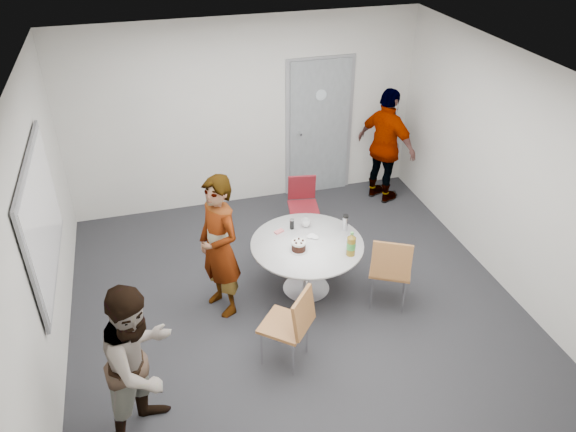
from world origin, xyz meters
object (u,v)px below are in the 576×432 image
object	(u,v)px
whiteboard	(42,218)
chair_near_left	(293,321)
door	(319,128)
chair_far	(303,200)
person_main	(219,247)
person_left	(140,363)
table	(309,250)
person_right	(386,146)
chair_near_right	(391,266)

from	to	relation	value
whiteboard	chair_near_left	world-z (taller)	whiteboard
door	whiteboard	xyz separation A→B (m)	(-3.56, -2.28, 0.42)
chair_far	person_main	bearing A→B (deg)	53.14
person_left	chair_near_left	bearing A→B (deg)	-33.49
chair_far	person_main	xyz separation A→B (m)	(-1.33, -1.27, 0.34)
whiteboard	chair_far	size ratio (longest dim) A/B	2.33
table	person_right	size ratio (longest dim) A/B	0.75
door	person_left	world-z (taller)	door
chair_near_left	chair_far	size ratio (longest dim) A/B	1.10
person_left	table	bearing A→B (deg)	-12.23
whiteboard	person_left	world-z (taller)	whiteboard
person_main	person_left	xyz separation A→B (m)	(-0.91, -1.41, -0.05)
chair_far	chair_near_right	bearing A→B (deg)	114.38
door	whiteboard	distance (m)	4.25
table	person_right	world-z (taller)	person_right
person_left	chair_far	bearing A→B (deg)	1.15
table	chair_near_right	size ratio (longest dim) A/B	1.37
door	person_right	xyz separation A→B (m)	(0.85, -0.53, -0.16)
chair_far	person_left	bearing A→B (deg)	59.58
whiteboard	table	size ratio (longest dim) A/B	1.48
table	person_left	world-z (taller)	person_left
person_main	person_left	size ratio (longest dim) A/B	1.06
table	person_right	xyz separation A→B (m)	(1.73, 1.78, 0.28)
chair_near_left	person_left	world-z (taller)	person_left
whiteboard	person_left	xyz separation A→B (m)	(0.75, -1.47, -0.66)
whiteboard	chair_near_left	bearing A→B (deg)	-26.16
door	chair_near_right	bearing A→B (deg)	-92.03
whiteboard	chair_near_right	world-z (taller)	whiteboard
table	chair_near_left	size ratio (longest dim) A/B	1.44
person_main	person_left	world-z (taller)	person_main
person_right	person_left	bearing A→B (deg)	104.35
table	person_left	xyz separation A→B (m)	(-1.94, -1.45, 0.21)
chair_near_left	chair_near_right	size ratio (longest dim) A/B	0.95
table	chair_far	bearing A→B (deg)	76.17
door	chair_near_right	size ratio (longest dim) A/B	2.26
table	chair_near_left	xyz separation A→B (m)	(-0.50, -1.05, -0.03)
door	chair_near_right	distance (m)	2.87
whiteboard	door	bearing A→B (deg)	32.66
chair_far	person_left	size ratio (longest dim) A/B	0.52
whiteboard	chair_far	xyz separation A→B (m)	(2.99, 1.21, -0.96)
chair_far	person_left	distance (m)	3.51
whiteboard	person_right	xyz separation A→B (m)	(4.41, 1.75, -0.59)
door	chair_far	bearing A→B (deg)	-118.17
table	person_right	distance (m)	2.49
person_right	chair_far	bearing A→B (deg)	83.70
chair_near_right	table	bearing A→B (deg)	174.00
chair_far	person_right	distance (m)	1.56
table	chair_near_right	bearing A→B (deg)	-34.18
chair_near_right	chair_far	xyz separation A→B (m)	(-0.47, 1.77, -0.08)
person_left	person_right	distance (m)	4.88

